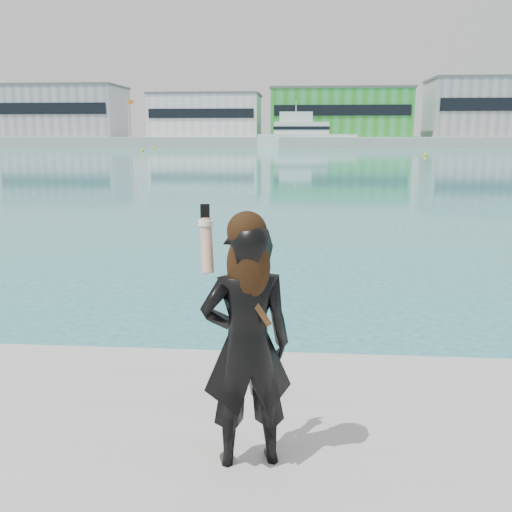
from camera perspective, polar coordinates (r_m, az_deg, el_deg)
The scene contains 13 objects.
ground at distance 4.91m, azimuth 7.67°, elevation -22.75°, with size 500.00×500.00×0.00m, color #1B6C80.
far_quay at distance 134.03m, azimuth 4.73°, elevation 11.38°, with size 320.00×40.00×2.00m, color #9E9E99.
warehouse_grey_left at distance 142.97m, azimuth -18.52°, elevation 13.57°, with size 26.52×16.36×11.50m.
warehouse_white at distance 133.83m, azimuth -4.97°, elevation 13.84°, with size 24.48×15.35×9.50m.
warehouse_green at distance 132.33m, azimuth 8.35°, elevation 13.99°, with size 30.60×16.36×10.50m.
warehouse_grey_right at distance 138.12m, azimuth 22.12°, elevation 13.59°, with size 25.50×15.35×12.50m.
flagpole_left at distance 130.61m, azimuth -12.58°, elevation 13.54°, with size 1.28×0.16×8.00m.
flagpole_right at distance 127.06m, azimuth 15.08°, elevation 13.47°, with size 1.28×0.16×8.00m.
motor_yacht at distance 116.87m, azimuth 4.79°, elevation 12.02°, with size 19.62×6.00×9.08m.
buoy_near at distance 75.18m, azimuth 16.58°, elevation 9.56°, with size 0.50×0.50×0.50m, color yellow.
buoy_far at distance 106.72m, azimuth -10.12°, elevation 10.50°, with size 0.50×0.50×0.50m, color yellow.
buoy_extra at distance 93.57m, azimuth -11.25°, elevation 10.24°, with size 0.50×0.50×0.50m, color yellow.
woman at distance 3.43m, azimuth -0.94°, elevation -8.26°, with size 0.62×0.49×1.59m.
Camera 1 is at (-0.29, -4.02, 2.80)m, focal length 40.00 mm.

